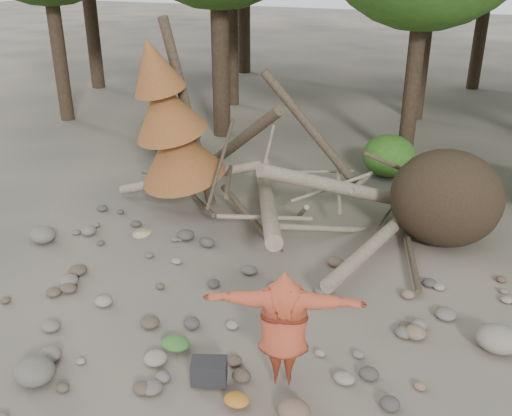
% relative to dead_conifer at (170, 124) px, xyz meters
% --- Properties ---
extents(ground, '(120.00, 120.00, 0.00)m').
position_rel_dead_conifer_xyz_m(ground, '(3.12, -3.37, -2.11)').
color(ground, '#514C44').
rests_on(ground, ground).
extents(deadfall_pile, '(8.55, 5.24, 3.30)m').
position_rel_dead_conifer_xyz_m(deadfall_pile, '(5.13, 0.87, -1.16)').
color(deadfall_pile, '#332619').
rests_on(deadfall_pile, ground).
extents(dead_conifer, '(2.06, 2.16, 4.35)m').
position_rel_dead_conifer_xyz_m(dead_conifer, '(0.00, 0.00, 0.00)').
color(dead_conifer, '#4C3F30').
rests_on(dead_conifer, ground).
extents(bush_left, '(1.80, 1.80, 1.44)m').
position_rel_dead_conifer_xyz_m(bush_left, '(-2.38, 3.83, -1.39)').
color(bush_left, '#285416').
rests_on(bush_left, ground).
extents(bush_mid, '(1.40, 1.40, 1.12)m').
position_rel_dead_conifer_xyz_m(bush_mid, '(3.92, 4.43, -1.55)').
color(bush_mid, '#346A1E').
rests_on(bush_mid, ground).
extents(frisbee_thrower, '(3.60, 1.18, 1.70)m').
position_rel_dead_conifer_xyz_m(frisbee_thrower, '(4.27, -4.31, -1.18)').
color(frisbee_thrower, '#A63E25').
rests_on(frisbee_thrower, ground).
extents(backpack, '(0.56, 0.47, 0.32)m').
position_rel_dead_conifer_xyz_m(backpack, '(3.36, -4.72, -1.95)').
color(backpack, black).
rests_on(backpack, ground).
extents(cloth_green, '(0.44, 0.36, 0.16)m').
position_rel_dead_conifer_xyz_m(cloth_green, '(2.56, -4.28, -2.03)').
color(cloth_green, '#346729').
rests_on(cloth_green, ground).
extents(cloth_orange, '(0.35, 0.28, 0.13)m').
position_rel_dead_conifer_xyz_m(cloth_orange, '(3.88, -4.97, -2.05)').
color(cloth_orange, '#AE691D').
rests_on(cloth_orange, ground).
extents(boulder_front_left, '(0.59, 0.53, 0.36)m').
position_rel_dead_conifer_xyz_m(boulder_front_left, '(1.13, -5.64, -1.93)').
color(boulder_front_left, '#615B51').
rests_on(boulder_front_left, ground).
extents(boulder_front_right, '(0.43, 0.39, 0.26)m').
position_rel_dead_conifer_xyz_m(boulder_front_right, '(4.64, -4.87, -1.98)').
color(boulder_front_right, brown).
rests_on(boulder_front_right, ground).
extents(boulder_mid_right, '(0.65, 0.58, 0.39)m').
position_rel_dead_conifer_xyz_m(boulder_mid_right, '(6.94, -2.35, -1.92)').
color(boulder_mid_right, gray).
rests_on(boulder_mid_right, ground).
extents(boulder_mid_left, '(0.56, 0.50, 0.33)m').
position_rel_dead_conifer_xyz_m(boulder_mid_left, '(-1.78, -2.31, -1.94)').
color(boulder_mid_left, '#675F57').
rests_on(boulder_mid_left, ground).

